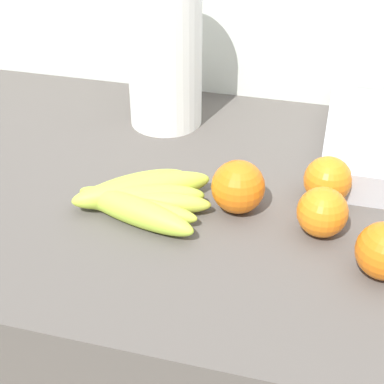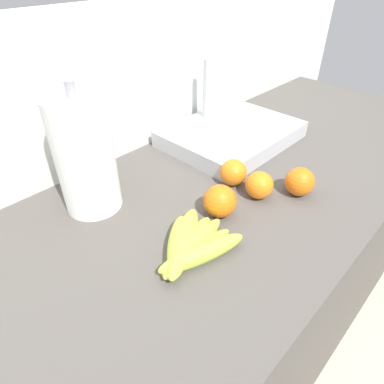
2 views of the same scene
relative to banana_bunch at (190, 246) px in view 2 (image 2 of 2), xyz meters
name	(u,v)px [view 2 (image 2 of 2)]	position (x,y,z in m)	size (l,w,h in m)	color
ground_plane	(216,364)	(0.24, 0.09, -0.93)	(6.00, 6.00, 0.00)	beige
counter	(222,296)	(0.24, 0.09, -0.47)	(1.90, 0.66, 0.91)	#514C47
wall_back	(148,204)	(0.24, 0.45, -0.28)	(2.30, 0.06, 1.30)	silver
banana_bunch	(190,246)	(0.00, 0.00, 0.00)	(0.20, 0.16, 0.04)	#AED03F
orange_back_left	(220,201)	(0.13, 0.04, 0.02)	(0.08, 0.08, 0.08)	orange
orange_right	(233,172)	(0.25, 0.09, 0.01)	(0.07, 0.07, 0.07)	orange
orange_far_right	(259,185)	(0.25, 0.01, 0.01)	(0.07, 0.07, 0.07)	orange
orange_front	(300,182)	(0.33, -0.05, 0.02)	(0.07, 0.07, 0.07)	orange
paper_towel_roll	(85,156)	(-0.04, 0.27, 0.11)	(0.13, 0.13, 0.29)	white
sink_basin	(231,133)	(0.44, 0.24, 0.01)	(0.39, 0.31, 0.23)	#B7BABF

